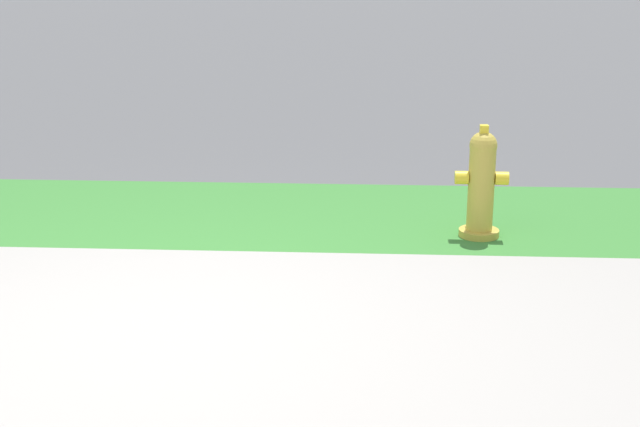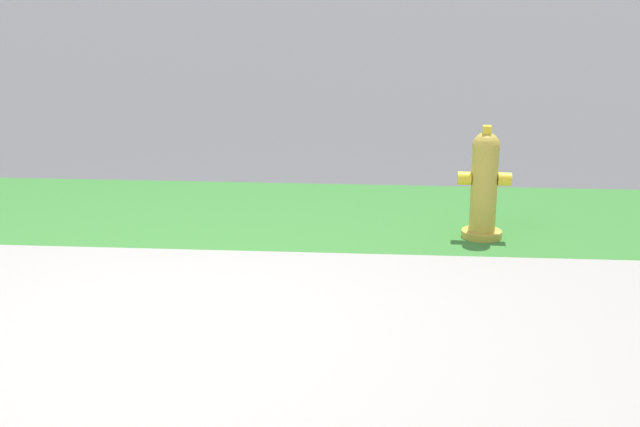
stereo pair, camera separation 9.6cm
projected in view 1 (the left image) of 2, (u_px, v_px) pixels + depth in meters
The scene contains 4 objects.
ground_plane at pixel (162, 331), 4.58m from camera, with size 120.00×120.00×0.00m, color #515154.
sidewalk_pavement at pixel (162, 330), 4.58m from camera, with size 18.00×2.53×0.01m, color #9E9993.
grass_verge at pixel (228, 213), 6.65m from camera, with size 18.00×1.81×0.01m, color #387A33.
fire_hydrant_far_end at pixel (481, 183), 6.01m from camera, with size 0.36×0.33×0.77m.
Camera 1 is at (1.05, -4.17, 1.87)m, focal length 50.00 mm.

